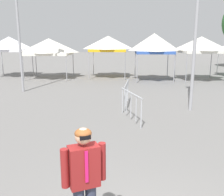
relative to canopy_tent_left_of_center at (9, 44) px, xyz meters
The scene contains 8 objects.
canopy_tent_left_of_center is the anchor object (origin of this frame).
canopy_tent_behind_left 3.65m from the canopy_tent_left_of_center, 13.89° to the right, with size 3.43×3.43×3.16m.
canopy_tent_far_left 8.27m from the canopy_tent_left_of_center, ahead, with size 3.08×3.08×3.37m.
canopy_tent_far_right 11.93m from the canopy_tent_left_of_center, 10.26° to the right, with size 2.83×2.83×3.52m.
canopy_tent_behind_right 15.42m from the canopy_tent_left_of_center, ahead, with size 3.23×3.23×3.29m.
person_foreground 20.05m from the canopy_tent_left_of_center, 65.34° to the right, with size 0.61×0.38×1.78m.
crowd_barrier_by_lift 15.50m from the canopy_tent_left_of_center, 52.36° to the right, with size 0.66×2.02×1.08m.
crowd_barrier_mid_lot 13.79m from the canopy_tent_left_of_center, 46.95° to the right, with size 0.31×2.09×1.08m.
Camera 1 is at (-0.29, -2.81, 2.92)m, focal length 40.45 mm.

